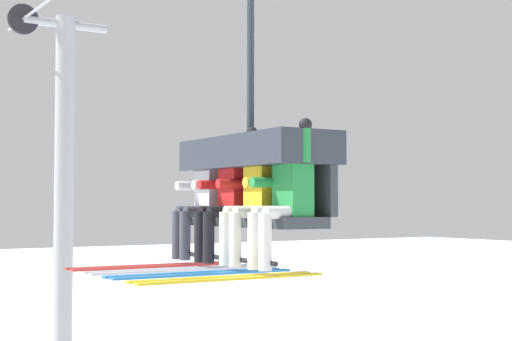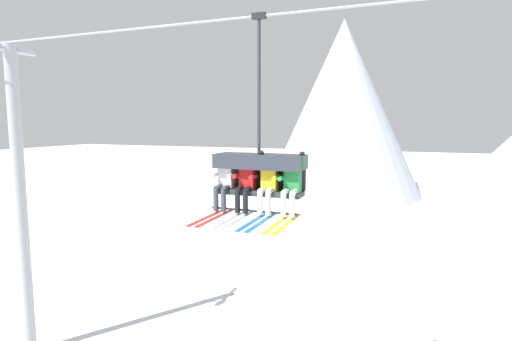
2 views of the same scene
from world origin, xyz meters
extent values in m
cylinder|color=#9EA3A8|center=(-6.22, 0.00, 4.75)|extent=(0.36, 0.36, 9.50)
cylinder|color=#9EA3A8|center=(-6.22, 0.00, 9.35)|extent=(0.16, 1.60, 0.16)
cylinder|color=black|center=(-6.22, -0.80, 9.35)|extent=(0.08, 0.56, 0.56)
cube|color=#33383D|center=(1.83, -0.80, 5.79)|extent=(1.86, 0.48, 0.10)
cube|color=#33383D|center=(1.83, -0.52, 6.06)|extent=(1.86, 0.08, 0.45)
cube|color=#2D333D|center=(1.83, -0.74, 6.44)|extent=(1.89, 0.68, 0.30)
cylinder|color=black|center=(1.83, -1.12, 5.46)|extent=(1.86, 0.04, 0.04)
cube|color=silver|center=(1.09, -0.82, 6.10)|extent=(0.32, 0.22, 0.52)
sphere|color=maroon|center=(1.09, -0.82, 6.45)|extent=(0.22, 0.22, 0.22)
ellipsoid|color=black|center=(1.09, -0.92, 6.45)|extent=(0.17, 0.04, 0.08)
cylinder|color=#3D424C|center=(1.00, -0.99, 5.88)|extent=(0.11, 0.34, 0.11)
cylinder|color=#3D424C|center=(1.18, -0.99, 5.88)|extent=(0.11, 0.34, 0.11)
cylinder|color=#3D424C|center=(1.00, -1.16, 5.64)|extent=(0.11, 0.11, 0.48)
cylinder|color=#3D424C|center=(1.18, -1.16, 5.64)|extent=(0.11, 0.11, 0.48)
cube|color=#B22823|center=(1.00, -1.46, 5.35)|extent=(0.09, 1.70, 0.02)
cube|color=#B22823|center=(1.18, -1.46, 5.35)|extent=(0.09, 1.70, 0.02)
cylinder|color=silver|center=(0.90, -0.97, 6.14)|extent=(0.09, 0.30, 0.09)
cylinder|color=silver|center=(1.28, -0.97, 6.14)|extent=(0.09, 0.30, 0.09)
cube|color=red|center=(1.58, -0.82, 6.10)|extent=(0.32, 0.22, 0.52)
sphere|color=#284C93|center=(1.58, -0.82, 6.45)|extent=(0.22, 0.22, 0.22)
ellipsoid|color=black|center=(1.58, -0.92, 6.45)|extent=(0.17, 0.04, 0.08)
cylinder|color=black|center=(1.49, -0.99, 5.88)|extent=(0.11, 0.34, 0.11)
cylinder|color=black|center=(1.67, -0.99, 5.88)|extent=(0.11, 0.34, 0.11)
cylinder|color=black|center=(1.49, -1.16, 5.64)|extent=(0.11, 0.11, 0.48)
cylinder|color=black|center=(1.67, -1.16, 5.64)|extent=(0.11, 0.11, 0.48)
cube|color=#B2B2BC|center=(1.49, -1.46, 5.35)|extent=(0.09, 1.70, 0.02)
cube|color=#B2B2BC|center=(1.67, -1.46, 5.35)|extent=(0.09, 1.70, 0.02)
cylinder|color=red|center=(1.39, -0.97, 6.14)|extent=(0.09, 0.30, 0.09)
cylinder|color=red|center=(1.77, -0.97, 6.14)|extent=(0.09, 0.30, 0.09)
cube|color=yellow|center=(2.07, -0.82, 6.10)|extent=(0.32, 0.22, 0.52)
sphere|color=#284C93|center=(2.07, -0.82, 6.45)|extent=(0.22, 0.22, 0.22)
ellipsoid|color=black|center=(2.07, -0.92, 6.45)|extent=(0.17, 0.04, 0.08)
cylinder|color=silver|center=(1.99, -0.99, 5.88)|extent=(0.11, 0.34, 0.11)
cylinder|color=silver|center=(2.16, -0.99, 5.88)|extent=(0.11, 0.34, 0.11)
cylinder|color=silver|center=(1.99, -1.16, 5.64)|extent=(0.11, 0.11, 0.48)
cylinder|color=silver|center=(2.16, -1.16, 5.64)|extent=(0.11, 0.11, 0.48)
cube|color=#1E6BB2|center=(1.99, -1.46, 5.35)|extent=(0.09, 1.70, 0.02)
cube|color=#1E6BB2|center=(2.16, -1.46, 5.35)|extent=(0.09, 1.70, 0.02)
cylinder|color=yellow|center=(1.89, -0.82, 6.45)|extent=(0.09, 0.09, 0.30)
sphere|color=black|center=(1.89, -0.82, 6.62)|extent=(0.11, 0.11, 0.11)
cylinder|color=yellow|center=(2.26, -0.97, 6.14)|extent=(0.09, 0.30, 0.09)
cube|color=#23843D|center=(2.57, -0.82, 6.10)|extent=(0.32, 0.22, 0.52)
sphere|color=black|center=(2.57, -0.82, 6.45)|extent=(0.22, 0.22, 0.22)
ellipsoid|color=black|center=(2.57, -0.92, 6.45)|extent=(0.17, 0.04, 0.08)
cylinder|color=silver|center=(2.48, -0.99, 5.88)|extent=(0.11, 0.34, 0.11)
cylinder|color=silver|center=(2.65, -0.99, 5.88)|extent=(0.11, 0.34, 0.11)
cylinder|color=silver|center=(2.48, -1.16, 5.64)|extent=(0.11, 0.11, 0.48)
cylinder|color=silver|center=(2.65, -1.16, 5.64)|extent=(0.11, 0.11, 0.48)
cube|color=gold|center=(2.48, -1.46, 5.35)|extent=(0.09, 1.70, 0.02)
cube|color=gold|center=(2.65, -1.46, 5.35)|extent=(0.09, 1.70, 0.02)
cylinder|color=#23843D|center=(2.38, -0.97, 6.14)|extent=(0.09, 0.30, 0.09)
cylinder|color=#23843D|center=(2.75, -0.82, 6.45)|extent=(0.09, 0.09, 0.30)
sphere|color=black|center=(2.75, -0.82, 6.62)|extent=(0.11, 0.11, 0.11)
camera|label=1|loc=(8.13, -4.63, 5.94)|focal=55.00mm
camera|label=2|loc=(4.75, -8.51, 7.22)|focal=28.00mm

